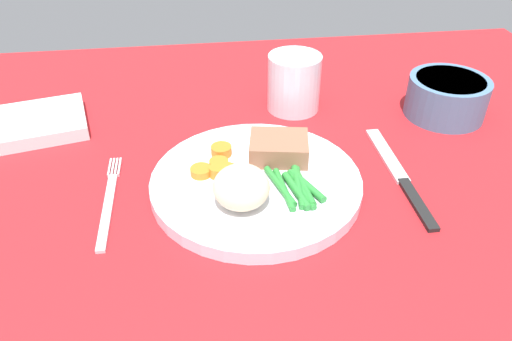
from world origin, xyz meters
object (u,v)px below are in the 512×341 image
object	(u,v)px
water_glass	(294,86)
napkin	(39,123)
dinner_plate	(256,183)
salad_bowl	(447,95)
meat_portion	(279,148)
fork	(109,200)
knife	(400,177)

from	to	relation	value
water_glass	napkin	size ratio (longest dim) A/B	0.67
dinner_plate	water_glass	bearing A→B (deg)	66.74
salad_bowl	meat_portion	bearing A→B (deg)	-159.13
dinner_plate	salad_bowl	size ratio (longest dim) A/B	2.18
water_glass	napkin	bearing A→B (deg)	-177.97
fork	dinner_plate	bearing A→B (deg)	5.44
dinner_plate	water_glass	size ratio (longest dim) A/B	2.98
meat_portion	water_glass	xyz separation A→B (cm)	(4.77, 14.95, 0.61)
knife	napkin	size ratio (longest dim) A/B	1.66
salad_bowl	napkin	xyz separation A→B (cm)	(-57.56, 3.70, -2.26)
meat_portion	fork	distance (cm)	20.79
dinner_plate	water_glass	distance (cm)	20.66
meat_portion	water_glass	distance (cm)	15.71
knife	water_glass	bearing A→B (deg)	117.90
dinner_plate	meat_portion	distance (cm)	5.51
dinner_plate	fork	bearing A→B (deg)	-179.13
salad_bowl	fork	bearing A→B (deg)	-163.09
fork	water_glass	distance (cm)	31.59
knife	salad_bowl	world-z (taller)	salad_bowl
dinner_plate	fork	size ratio (longest dim) A/B	1.48
knife	napkin	world-z (taller)	napkin
napkin	salad_bowl	bearing A→B (deg)	-3.68
dinner_plate	knife	distance (cm)	17.61
water_glass	fork	bearing A→B (deg)	-142.62
meat_portion	fork	xyz separation A→B (cm)	(-20.20, -4.12, -2.70)
salad_bowl	napkin	size ratio (longest dim) A/B	0.91
meat_portion	napkin	xyz separation A→B (cm)	(-31.42, 13.67, -1.95)
fork	salad_bowl	distance (cm)	48.52
dinner_plate	fork	distance (cm)	16.89
meat_portion	fork	world-z (taller)	meat_portion
water_glass	salad_bowl	world-z (taller)	water_glass
knife	meat_portion	bearing A→B (deg)	165.23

